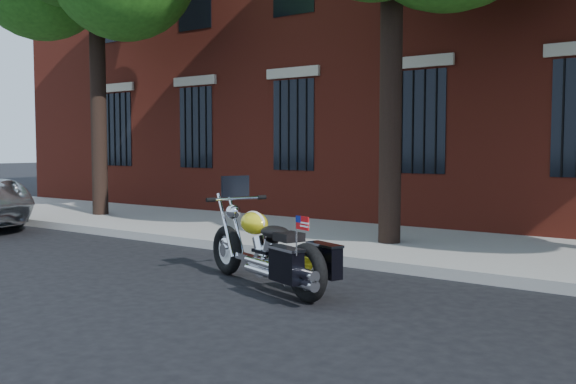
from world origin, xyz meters
The scene contains 4 objects.
ground centered at (0.00, 0.00, 0.00)m, with size 120.00×120.00×0.00m, color black.
curb centered at (0.00, 1.38, 0.07)m, with size 40.00×0.16×0.15m, color gray.
sidewalk centered at (0.00, 3.26, 0.07)m, with size 40.00×3.60×0.15m, color gray.
motorcycle centered at (0.65, -0.50, 0.45)m, with size 2.43×1.36×1.34m.
Camera 1 is at (5.35, -6.49, 1.71)m, focal length 40.00 mm.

